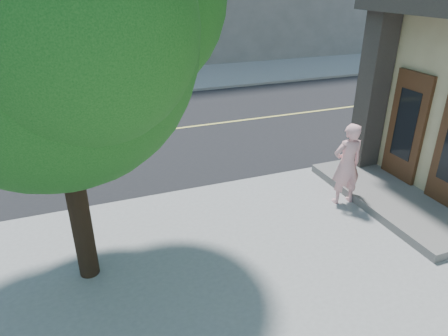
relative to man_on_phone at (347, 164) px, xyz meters
name	(u,v)px	position (x,y,z in m)	size (l,w,h in m)	color
sidewalk_ne	(215,44)	(5.31, 23.29, -0.98)	(29.00, 25.00, 0.12)	gray
man_on_phone	(347,164)	(0.00, 0.00, 0.00)	(0.67, 0.44, 1.84)	#F3ABAE
street_tree	(52,5)	(-5.34, -0.49, 3.32)	(4.95, 4.50, 6.57)	black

